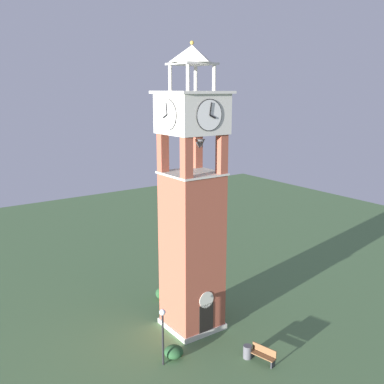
{
  "coord_description": "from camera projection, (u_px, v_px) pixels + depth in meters",
  "views": [
    {
      "loc": [
        -15.7,
        -22.32,
        15.59
      ],
      "look_at": [
        0.0,
        0.0,
        9.28
      ],
      "focal_mm": 41.67,
      "sensor_mm": 36.0,
      "label": 1
    }
  ],
  "objects": [
    {
      "name": "ground",
      "position": [
        192.0,
        326.0,
        30.1
      ],
      "size": [
        80.0,
        80.0,
        0.0
      ],
      "primitive_type": "plane",
      "color": "#517547"
    },
    {
      "name": "park_bench",
      "position": [
        263.0,
        355.0,
        25.98
      ],
      "size": [
        0.8,
        1.66,
        0.95
      ],
      "color": "brown",
      "rests_on": "ground"
    },
    {
      "name": "lamp_post",
      "position": [
        163.0,
        326.0,
        25.3
      ],
      "size": [
        0.36,
        0.36,
        3.5
      ],
      "color": "black",
      "rests_on": "ground"
    },
    {
      "name": "shrub_near_entry",
      "position": [
        174.0,
        352.0,
        26.45
      ],
      "size": [
        1.14,
        1.14,
        0.73
      ],
      "primitive_type": "ellipsoid",
      "color": "#234C28",
      "rests_on": "ground"
    },
    {
      "name": "shrub_left_of_tower",
      "position": [
        161.0,
        293.0,
        33.85
      ],
      "size": [
        0.8,
        0.8,
        0.89
      ],
      "primitive_type": "ellipsoid",
      "color": "#234C28",
      "rests_on": "ground"
    },
    {
      "name": "trash_bin",
      "position": [
        247.0,
        352.0,
        26.4
      ],
      "size": [
        0.52,
        0.52,
        0.8
      ],
      "primitive_type": "cylinder",
      "color": "#4C4C51",
      "rests_on": "ground"
    },
    {
      "name": "clock_tower",
      "position": [
        192.0,
        217.0,
        28.37
      ],
      "size": [
        3.77,
        3.77,
        18.36
      ],
      "color": "#9E4C38",
      "rests_on": "ground"
    }
  ]
}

